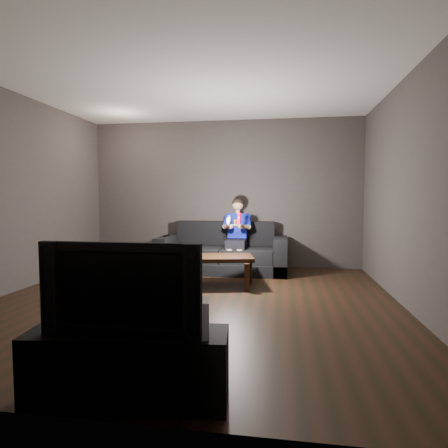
% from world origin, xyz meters
% --- Properties ---
extents(floor, '(5.00, 5.00, 0.00)m').
position_xyz_m(floor, '(0.00, 0.00, 0.00)').
color(floor, black).
rests_on(floor, ground).
extents(back_wall, '(5.00, 0.04, 2.70)m').
position_xyz_m(back_wall, '(0.00, 2.50, 1.35)').
color(back_wall, '#413A38').
rests_on(back_wall, ground).
extents(front_wall, '(5.00, 0.04, 2.70)m').
position_xyz_m(front_wall, '(0.00, -2.50, 1.35)').
color(front_wall, '#413A38').
rests_on(front_wall, ground).
extents(left_wall, '(0.04, 5.00, 2.70)m').
position_xyz_m(left_wall, '(-2.50, 0.00, 1.35)').
color(left_wall, '#413A38').
rests_on(left_wall, ground).
extents(right_wall, '(0.04, 5.00, 2.70)m').
position_xyz_m(right_wall, '(2.50, 0.00, 1.35)').
color(right_wall, '#413A38').
rests_on(right_wall, ground).
extents(ceiling, '(5.00, 5.00, 0.02)m').
position_xyz_m(ceiling, '(0.00, 0.00, 2.70)').
color(ceiling, silver).
rests_on(ceiling, back_wall).
extents(sofa, '(2.20, 0.95, 0.85)m').
position_xyz_m(sofa, '(0.07, 1.94, 0.28)').
color(sofa, black).
rests_on(sofa, floor).
extents(child, '(0.48, 0.59, 1.18)m').
position_xyz_m(child, '(0.32, 1.88, 0.74)').
color(child, black).
rests_on(child, sofa).
extents(wii_remote_red, '(0.06, 0.08, 0.18)m').
position_xyz_m(wii_remote_red, '(0.41, 1.42, 0.95)').
color(wii_remote_red, red).
rests_on(wii_remote_red, child).
extents(nunchuk_white, '(0.09, 0.11, 0.16)m').
position_xyz_m(nunchuk_white, '(0.24, 1.43, 0.92)').
color(nunchuk_white, silver).
rests_on(nunchuk_white, child).
extents(wii_remote_black, '(0.07, 0.16, 0.03)m').
position_xyz_m(wii_remote_black, '(-0.92, 1.86, 0.61)').
color(wii_remote_black, black).
rests_on(wii_remote_black, sofa).
extents(coffee_table, '(1.29, 0.83, 0.44)m').
position_xyz_m(coffee_table, '(0.07, 0.85, 0.38)').
color(coffee_table, black).
rests_on(coffee_table, floor).
extents(media_console, '(1.28, 0.48, 0.45)m').
position_xyz_m(media_console, '(0.14, -2.27, 0.22)').
color(media_console, black).
rests_on(media_console, floor).
extents(tv, '(0.99, 0.14, 0.57)m').
position_xyz_m(tv, '(0.14, -2.27, 0.73)').
color(tv, black).
rests_on(tv, media_console).
extents(wii_console, '(0.09, 0.17, 0.22)m').
position_xyz_m(wii_console, '(0.63, -2.27, 0.56)').
color(wii_console, silver).
rests_on(wii_console, media_console).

